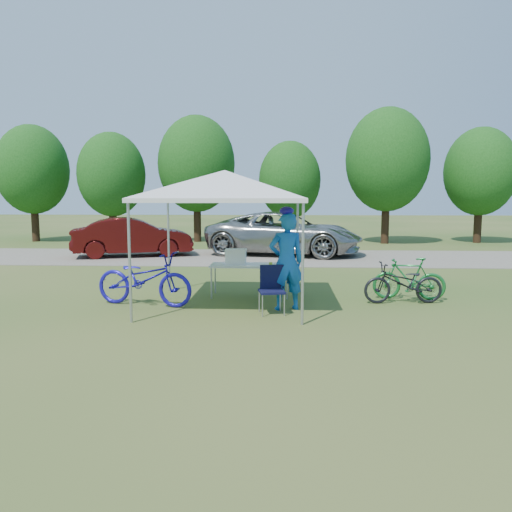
{
  "coord_description": "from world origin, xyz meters",
  "views": [
    {
      "loc": [
        1.14,
        -9.96,
        2.21
      ],
      "look_at": [
        0.52,
        2.0,
        0.78
      ],
      "focal_mm": 35.0,
      "sensor_mm": 36.0,
      "label": 1
    }
  ],
  "objects": [
    {
      "name": "bike_green",
      "position": [
        3.88,
        0.76,
        0.46
      ],
      "size": [
        1.57,
        0.64,
        0.91
      ],
      "primitive_type": "imported",
      "rotation": [
        0.0,
        0.0,
        -1.72
      ],
      "color": "#1A7932",
      "rests_on": "ground"
    },
    {
      "name": "folding_table",
      "position": [
        0.44,
        0.95,
        0.67
      ],
      "size": [
        1.74,
        0.73,
        0.72
      ],
      "color": "white",
      "rests_on": "ground"
    },
    {
      "name": "folding_chair",
      "position": [
        0.96,
        -0.61,
        0.54
      ],
      "size": [
        0.54,
        0.56,
        0.91
      ],
      "rotation": [
        0.0,
        0.0,
        0.19
      ],
      "color": "black",
      "rests_on": "ground"
    },
    {
      "name": "minivan",
      "position": [
        1.24,
        8.9,
        0.83
      ],
      "size": [
        6.26,
        3.87,
        1.62
      ],
      "primitive_type": "imported",
      "rotation": [
        0.0,
        0.0,
        1.35
      ],
      "color": "#9F9F9B",
      "rests_on": "gravel_strip"
    },
    {
      "name": "ground",
      "position": [
        0.0,
        0.0,
        0.0
      ],
      "size": [
        100.0,
        100.0,
        0.0
      ],
      "primitive_type": "plane",
      "color": "#2D5119",
      "rests_on": "ground"
    },
    {
      "name": "cooler",
      "position": [
        0.13,
        0.95,
        0.89
      ],
      "size": [
        0.46,
        0.32,
        0.34
      ],
      "color": "white",
      "rests_on": "folding_table"
    },
    {
      "name": "bike_dark",
      "position": [
        3.66,
        0.35,
        0.43
      ],
      "size": [
        1.68,
        0.71,
        0.86
      ],
      "primitive_type": "imported",
      "rotation": [
        0.0,
        0.0,
        -1.48
      ],
      "color": "black",
      "rests_on": "ground"
    },
    {
      "name": "cyclist",
      "position": [
        1.23,
        -0.32,
        0.95
      ],
      "size": [
        0.79,
        0.62,
        1.9
      ],
      "primitive_type": "imported",
      "rotation": [
        0.0,
        0.0,
        3.4
      ],
      "color": "blue",
      "rests_on": "ground"
    },
    {
      "name": "bike_blue",
      "position": [
        -1.65,
        -0.11,
        0.55
      ],
      "size": [
        2.19,
        1.18,
        1.09
      ],
      "primitive_type": "imported",
      "rotation": [
        0.0,
        0.0,
        1.34
      ],
      "color": "#1B13A9",
      "rests_on": "ground"
    },
    {
      "name": "sedan",
      "position": [
        -4.35,
        8.08,
        0.73
      ],
      "size": [
        4.56,
        2.75,
        1.42
      ],
      "primitive_type": "imported",
      "rotation": [
        0.0,
        0.0,
        1.88
      ],
      "color": "#460C0B",
      "rests_on": "gravel_strip"
    },
    {
      "name": "canopy",
      "position": [
        0.0,
        0.0,
        2.65
      ],
      "size": [
        4.53,
        4.53,
        3.0
      ],
      "color": "#A5A5AA",
      "rests_on": "ground"
    },
    {
      "name": "ice_cream_cup",
      "position": [
        0.9,
        0.9,
        0.75
      ],
      "size": [
        0.08,
        0.08,
        0.06
      ],
      "primitive_type": "cylinder",
      "color": "#BFD331",
      "rests_on": "folding_table"
    },
    {
      "name": "gravel_strip",
      "position": [
        0.0,
        8.0,
        0.01
      ],
      "size": [
        24.0,
        5.0,
        0.02
      ],
      "primitive_type": "cube",
      "color": "gray",
      "rests_on": "ground"
    },
    {
      "name": "treeline",
      "position": [
        -0.29,
        14.05,
        3.53
      ],
      "size": [
        24.89,
        4.28,
        6.3
      ],
      "color": "#382314",
      "rests_on": "ground"
    }
  ]
}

